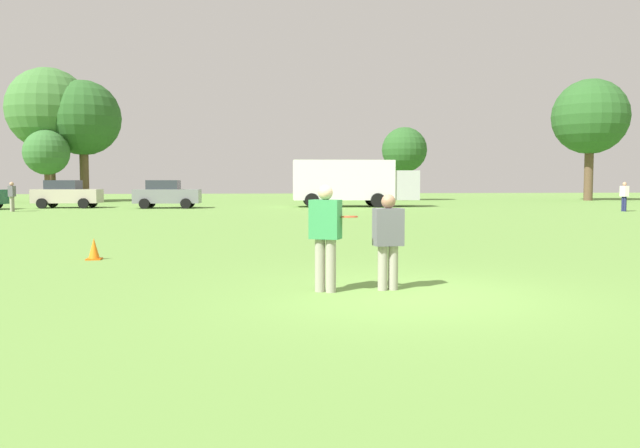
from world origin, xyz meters
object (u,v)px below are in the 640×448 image
object	(u,v)px
frisbee	(349,217)
player_thrower	(325,232)
traffic_cone	(94,249)
bystander_sideline_watcher	(624,195)
parked_car_center	(167,194)
box_truck	(352,181)
bystander_far_jogger	(12,195)
parked_car_mid_left	(67,194)
player_defender	(388,237)

from	to	relation	value
frisbee	player_thrower	bearing A→B (deg)	173.32
traffic_cone	bystander_sideline_watcher	bearing A→B (deg)	37.54
parked_car_center	box_truck	xyz separation A→B (m)	(12.40, 0.61, 0.83)
frisbee	box_truck	xyz separation A→B (m)	(6.07, 33.04, 0.57)
frisbee	bystander_far_jogger	distance (m)	32.23
player_thrower	bystander_sideline_watcher	xyz separation A→B (m)	(20.89, 24.28, 0.02)
bystander_sideline_watcher	bystander_far_jogger	xyz separation A→B (m)	(-35.17, 4.38, 0.00)
box_truck	bystander_far_jogger	size ratio (longest dim) A/B	5.04
frisbee	parked_car_mid_left	distance (m)	36.01
frisbee	box_truck	bearing A→B (deg)	79.59
traffic_cone	parked_car_mid_left	xyz separation A→B (m)	(-7.99, 28.84, 0.69)
traffic_cone	box_truck	distance (m)	30.35
player_defender	bystander_sideline_watcher	world-z (taller)	bystander_sideline_watcher
bystander_sideline_watcher	box_truck	bearing A→B (deg)	148.92
traffic_cone	box_truck	bearing A→B (deg)	68.77
player_thrower	frisbee	size ratio (longest dim) A/B	6.19
box_truck	bystander_far_jogger	distance (m)	21.18
bystander_sideline_watcher	player_thrower	bearing A→B (deg)	-130.71
frisbee	parked_car_center	bearing A→B (deg)	101.04
player_thrower	frisbee	distance (m)	0.44
traffic_cone	bystander_sideline_watcher	distance (m)	32.08
parked_car_mid_left	bystander_sideline_watcher	distance (m)	34.69
box_truck	bystander_far_jogger	world-z (taller)	box_truck
player_thrower	frisbee	xyz separation A→B (m)	(0.37, -0.04, 0.24)
parked_car_mid_left	box_truck	size ratio (longest dim) A/B	0.50
box_truck	frisbee	bearing A→B (deg)	-100.41
player_defender	traffic_cone	bearing A→B (deg)	139.78
player_thrower	bystander_far_jogger	world-z (taller)	bystander_far_jogger
player_defender	parked_car_center	bearing A→B (deg)	102.17
bystander_far_jogger	player_thrower	bearing A→B (deg)	-63.51
parked_car_mid_left	bystander_sideline_watcher	bearing A→B (deg)	-15.54
traffic_cone	bystander_far_jogger	size ratio (longest dim) A/B	0.28
player_defender	parked_car_mid_left	distance (m)	36.16
player_thrower	traffic_cone	xyz separation A→B (m)	(-4.54, 4.74, -0.72)
parked_car_center	bystander_far_jogger	distance (m)	9.12
frisbee	parked_car_center	size ratio (longest dim) A/B	0.06
player_thrower	player_defender	xyz separation A→B (m)	(1.02, 0.05, -0.09)
frisbee	bystander_far_jogger	size ratio (longest dim) A/B	0.16
player_thrower	player_defender	distance (m)	1.02
player_defender	bystander_sideline_watcher	bearing A→B (deg)	50.64
player_defender	box_truck	xyz separation A→B (m)	(5.42, 32.95, 0.90)
frisbee	parked_car_mid_left	xyz separation A→B (m)	(-12.89, 33.62, -0.26)
traffic_cone	player_defender	bearing A→B (deg)	-40.22
parked_car_center	bystander_sideline_watcher	distance (m)	28.05
player_defender	bystander_far_jogger	world-z (taller)	bystander_far_jogger
player_defender	traffic_cone	world-z (taller)	player_defender
player_defender	bystander_far_jogger	xyz separation A→B (m)	(-15.30, 28.61, 0.11)
player_defender	bystander_far_jogger	distance (m)	32.45
parked_car_center	box_truck	bearing A→B (deg)	2.82
box_truck	bystander_sideline_watcher	xyz separation A→B (m)	(14.46, -8.71, -0.79)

